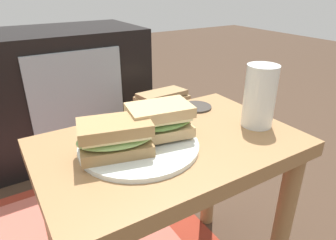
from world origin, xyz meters
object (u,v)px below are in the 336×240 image
(tv_cabinet, at_px, (39,96))
(paper_bag, at_px, (162,129))
(coaster, at_px, (196,107))
(sandwich_front, at_px, (115,137))
(sandwich_back, at_px, (160,120))
(plate, at_px, (139,146))
(beer_glass, at_px, (260,97))

(tv_cabinet, distance_m, paper_bag, 0.59)
(coaster, bearing_deg, tv_cabinet, 108.55)
(tv_cabinet, xyz_separation_m, sandwich_front, (-0.00, -0.95, 0.21))
(tv_cabinet, distance_m, sandwich_back, 0.97)
(tv_cabinet, height_order, sandwich_front, tv_cabinet)
(sandwich_back, xyz_separation_m, coaster, (0.18, 0.11, -0.05))
(plate, xyz_separation_m, paper_bag, (0.38, 0.54, -0.29))
(beer_glass, distance_m, paper_bag, 0.70)
(sandwich_front, bearing_deg, plate, 5.66)
(sandwich_front, bearing_deg, tv_cabinet, 89.70)
(beer_glass, height_order, paper_bag, beer_glass)
(paper_bag, bearing_deg, sandwich_front, -128.10)
(tv_cabinet, distance_m, sandwich_front, 0.97)
(plate, relative_size, sandwich_back, 1.59)
(beer_glass, relative_size, paper_bag, 0.41)
(sandwich_back, bearing_deg, plate, -174.34)
(sandwich_back, bearing_deg, sandwich_front, -174.34)
(plate, distance_m, paper_bag, 0.72)
(sandwich_front, bearing_deg, coaster, 22.49)
(sandwich_front, distance_m, beer_glass, 0.34)
(tv_cabinet, distance_m, plate, 0.96)
(tv_cabinet, height_order, beer_glass, beer_glass)
(tv_cabinet, bearing_deg, plate, -87.10)
(sandwich_back, bearing_deg, paper_bag, 58.88)
(sandwich_front, relative_size, beer_glass, 1.12)
(plate, relative_size, sandwich_front, 1.51)
(tv_cabinet, relative_size, beer_glass, 6.59)
(tv_cabinet, height_order, sandwich_back, tv_cabinet)
(sandwich_front, xyz_separation_m, sandwich_back, (0.11, 0.01, 0.01))
(paper_bag, bearing_deg, beer_glass, -98.60)
(tv_cabinet, xyz_separation_m, sandwich_back, (0.10, -0.94, 0.22))
(plate, bearing_deg, beer_glass, -9.72)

